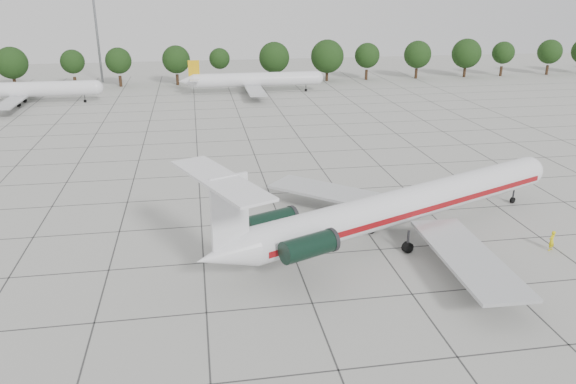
% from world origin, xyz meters
% --- Properties ---
extents(ground, '(260.00, 260.00, 0.00)m').
position_xyz_m(ground, '(0.00, 0.00, 0.00)').
color(ground, '#A6A69F').
rests_on(ground, ground).
extents(apron_joints, '(170.00, 170.00, 0.02)m').
position_xyz_m(apron_joints, '(0.00, 15.00, 0.01)').
color(apron_joints, '#383838').
rests_on(apron_joints, ground).
extents(main_airliner, '(39.64, 29.81, 9.68)m').
position_xyz_m(main_airliner, '(9.82, -6.38, 3.42)').
color(main_airliner, silver).
rests_on(main_airliner, ground).
extents(ground_crew, '(0.83, 0.73, 1.92)m').
position_xyz_m(ground_crew, '(23.30, -10.71, 0.96)').
color(ground_crew, yellow).
rests_on(ground_crew, ground).
extents(bg_airliner_b, '(28.24, 27.20, 7.40)m').
position_xyz_m(bg_airliner_b, '(-41.41, 66.74, 2.91)').
color(bg_airliner_b, silver).
rests_on(bg_airliner_b, ground).
extents(bg_airliner_c, '(28.24, 27.20, 7.40)m').
position_xyz_m(bg_airliner_c, '(5.51, 71.54, 2.91)').
color(bg_airliner_c, silver).
rests_on(bg_airliner_c, ground).
extents(tree_line, '(249.86, 8.44, 10.22)m').
position_xyz_m(tree_line, '(-11.68, 85.00, 5.98)').
color(tree_line, '#332114').
rests_on(tree_line, ground).
extents(floodlight_mast, '(1.60, 1.60, 25.45)m').
position_xyz_m(floodlight_mast, '(-30.00, 92.00, 14.28)').
color(floodlight_mast, slate).
rests_on(floodlight_mast, ground).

